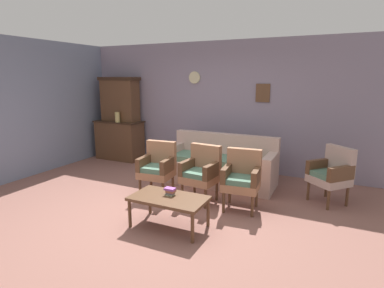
{
  "coord_description": "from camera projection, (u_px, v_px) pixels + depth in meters",
  "views": [
    {
      "loc": [
        2.36,
        -3.67,
        1.95
      ],
      "look_at": [
        0.12,
        0.97,
        0.85
      ],
      "focal_mm": 29.19,
      "sensor_mm": 36.0,
      "label": 1
    }
  ],
  "objects": [
    {
      "name": "wall_back_with_decor",
      "position": [
        221.0,
        106.0,
        6.67
      ],
      "size": [
        6.4,
        0.09,
        2.7
      ],
      "color": "gray",
      "rests_on": "ground"
    },
    {
      "name": "armchair_near_couch_end",
      "position": [
        201.0,
        171.0,
        4.95
      ],
      "size": [
        0.57,
        0.54,
        0.9
      ],
      "color": "#9E6B4C",
      "rests_on": "ground"
    },
    {
      "name": "vase_on_cabinet",
      "position": [
        117.0,
        117.0,
        7.24
      ],
      "size": [
        0.11,
        0.11,
        0.24
      ],
      "primitive_type": "cylinder",
      "color": "tan",
      "rests_on": "side_cabinet"
    },
    {
      "name": "wall_left_side",
      "position": [
        5.0,
        111.0,
        5.73
      ],
      "size": [
        0.06,
        5.2,
        2.7
      ],
      "primitive_type": "cube",
      "color": "slate",
      "rests_on": "ground"
    },
    {
      "name": "ground_plane",
      "position": [
        157.0,
        211.0,
        4.64
      ],
      "size": [
        7.68,
        7.68,
        0.0
      ],
      "primitive_type": "plane",
      "color": "#84564C"
    },
    {
      "name": "side_cabinet",
      "position": [
        120.0,
        140.0,
        7.57
      ],
      "size": [
        1.16,
        0.55,
        0.93
      ],
      "color": "brown",
      "rests_on": "ground"
    },
    {
      "name": "floral_couch",
      "position": [
        220.0,
        166.0,
        5.83
      ],
      "size": [
        2.05,
        0.81,
        0.9
      ],
      "color": "tan",
      "rests_on": "ground"
    },
    {
      "name": "cabinet_upper_hutch",
      "position": [
        120.0,
        99.0,
        7.43
      ],
      "size": [
        0.99,
        0.38,
        1.03
      ],
      "color": "brown",
      "rests_on": "side_cabinet"
    },
    {
      "name": "book_stack_on_table",
      "position": [
        170.0,
        191.0,
        4.14
      ],
      "size": [
        0.14,
        0.11,
        0.1
      ],
      "color": "gray",
      "rests_on": "coffee_table"
    },
    {
      "name": "armchair_near_cabinet",
      "position": [
        242.0,
        177.0,
        4.65
      ],
      "size": [
        0.56,
        0.54,
        0.9
      ],
      "color": "#9E6B4C",
      "rests_on": "ground"
    },
    {
      "name": "coffee_table",
      "position": [
        169.0,
        200.0,
        4.09
      ],
      "size": [
        1.0,
        0.56,
        0.42
      ],
      "color": "brown",
      "rests_on": "ground"
    },
    {
      "name": "armchair_by_doorway",
      "position": [
        158.0,
        166.0,
        5.22
      ],
      "size": [
        0.56,
        0.53,
        0.9
      ],
      "color": "#9E6B4C",
      "rests_on": "ground"
    },
    {
      "name": "wingback_chair_by_fireplace",
      "position": [
        332.0,
        172.0,
        4.87
      ],
      "size": [
        0.71,
        0.71,
        0.9
      ],
      "color": "tan",
      "rests_on": "ground"
    }
  ]
}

